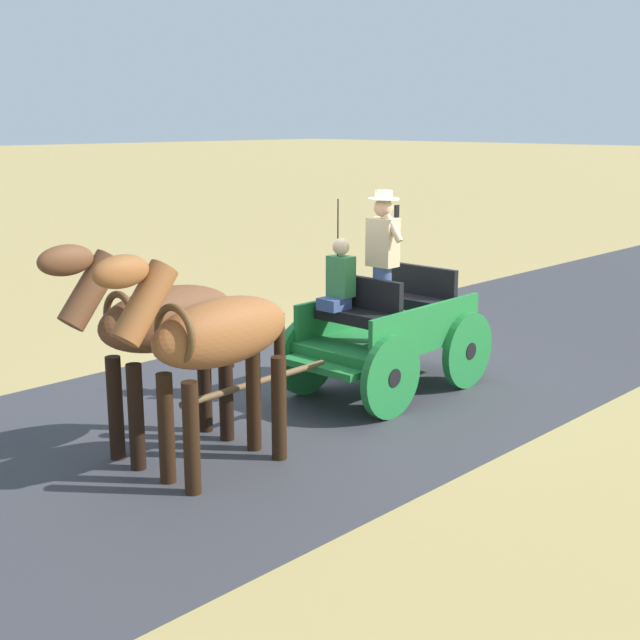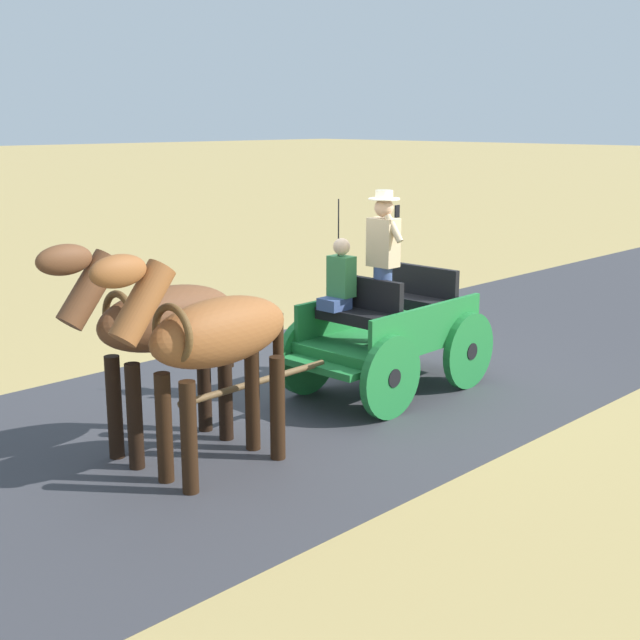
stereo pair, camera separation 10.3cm
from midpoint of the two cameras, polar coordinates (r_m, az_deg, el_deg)
The scene contains 5 objects.
ground_plane at distance 11.07m, azimuth 3.35°, elevation -3.97°, with size 200.00×200.00×0.00m, color tan.
road_surface at distance 11.07m, azimuth 3.35°, elevation -3.95°, with size 5.40×160.00×0.01m, color #38383D.
horse_drawn_carriage at distance 10.35m, azimuth 4.69°, elevation -0.53°, with size 1.47×4.51×2.50m.
horse_near_side at distance 7.85m, azimuth -6.95°, elevation -1.24°, with size 0.61×2.13×2.21m.
horse_off_side at distance 8.47m, azimuth -10.43°, elevation -0.29°, with size 0.58×2.13×2.21m.
Camera 2 is at (-7.04, 7.88, 3.28)m, focal length 47.72 mm.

